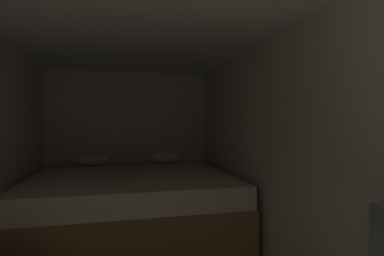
{
  "coord_description": "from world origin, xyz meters",
  "views": [
    {
      "loc": [
        -0.14,
        -0.24,
        1.36
      ],
      "look_at": [
        0.56,
        2.68,
        1.31
      ],
      "focal_mm": 28.11,
      "sensor_mm": 36.0,
      "label": 1
    }
  ],
  "objects": [
    {
      "name": "wall_back",
      "position": [
        0.0,
        4.51,
        1.07
      ],
      "size": [
        2.53,
        0.05,
        2.15
      ],
      "primitive_type": "cube",
      "color": "beige",
      "rests_on": "ground"
    },
    {
      "name": "wall_right",
      "position": [
        1.24,
        2.01,
        1.07
      ],
      "size": [
        0.05,
        4.94,
        2.15
      ],
      "primitive_type": "cube",
      "color": "beige",
      "rests_on": "ground"
    },
    {
      "name": "ceiling_slab",
      "position": [
        0.0,
        2.01,
        2.17
      ],
      "size": [
        2.53,
        4.94,
        0.05
      ],
      "primitive_type": "cube",
      "color": "white",
      "rests_on": "wall_left"
    },
    {
      "name": "bed",
      "position": [
        0.0,
        3.42,
        0.38
      ],
      "size": [
        2.31,
        2.05,
        0.94
      ],
      "color": "olive",
      "rests_on": "ground"
    }
  ]
}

